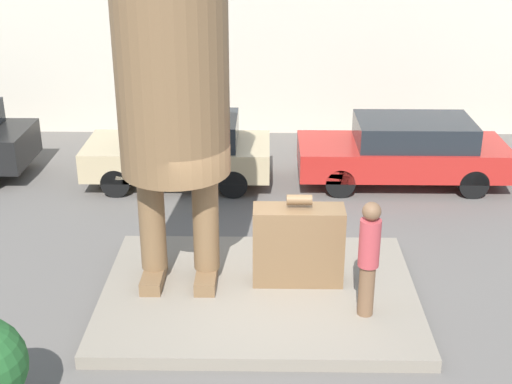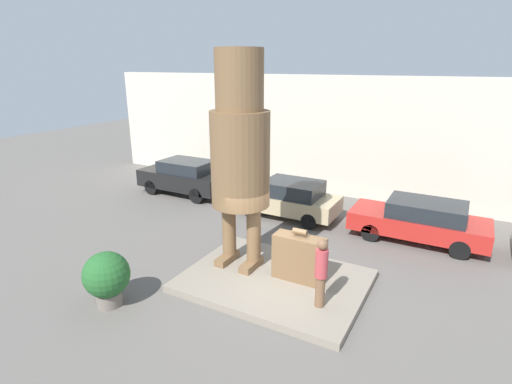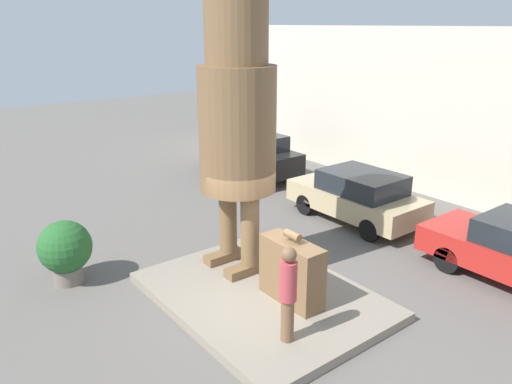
{
  "view_description": "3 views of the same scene",
  "coord_description": "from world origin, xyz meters",
  "px_view_note": "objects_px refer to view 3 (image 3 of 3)",
  "views": [
    {
      "loc": [
        0.11,
        -9.75,
        5.95
      ],
      "look_at": [
        -0.05,
        -0.2,
        1.94
      ],
      "focal_mm": 50.0,
      "sensor_mm": 36.0,
      "label": 1
    },
    {
      "loc": [
        4.31,
        -8.91,
        5.91
      ],
      "look_at": [
        -0.6,
        0.02,
        2.62
      ],
      "focal_mm": 28.0,
      "sensor_mm": 36.0,
      "label": 2
    },
    {
      "loc": [
        7.18,
        -5.73,
        5.53
      ],
      "look_at": [
        -0.15,
        -0.04,
        2.37
      ],
      "focal_mm": 35.0,
      "sensor_mm": 36.0,
      "label": 3
    }
  ],
  "objects_px": {
    "statue_figure": "(237,111)",
    "giant_suitcase": "(292,271)",
    "parked_car_tan": "(357,195)",
    "tourist": "(288,291)",
    "planter_pot": "(65,249)",
    "parked_car_black": "(250,153)"
  },
  "relations": [
    {
      "from": "statue_figure",
      "to": "giant_suitcase",
      "type": "xyz_separation_m",
      "value": [
        1.88,
        -0.06,
        -2.92
      ]
    },
    {
      "from": "statue_figure",
      "to": "parked_car_tan",
      "type": "relative_size",
      "value": 1.52
    },
    {
      "from": "statue_figure",
      "to": "parked_car_tan",
      "type": "height_order",
      "value": "statue_figure"
    },
    {
      "from": "giant_suitcase",
      "to": "parked_car_tan",
      "type": "xyz_separation_m",
      "value": [
        -2.4,
        4.68,
        -0.06
      ]
    },
    {
      "from": "tourist",
      "to": "parked_car_tan",
      "type": "height_order",
      "value": "tourist"
    },
    {
      "from": "parked_car_tan",
      "to": "giant_suitcase",
      "type": "bearing_deg",
      "value": 117.13
    },
    {
      "from": "parked_car_tan",
      "to": "tourist",
      "type": "bearing_deg",
      "value": 120.85
    },
    {
      "from": "statue_figure",
      "to": "tourist",
      "type": "height_order",
      "value": "statue_figure"
    },
    {
      "from": "giant_suitcase",
      "to": "planter_pot",
      "type": "distance_m",
      "value": 5.03
    },
    {
      "from": "tourist",
      "to": "giant_suitcase",
      "type": "bearing_deg",
      "value": 135.36
    },
    {
      "from": "tourist",
      "to": "planter_pot",
      "type": "relative_size",
      "value": 1.24
    },
    {
      "from": "statue_figure",
      "to": "giant_suitcase",
      "type": "distance_m",
      "value": 3.47
    },
    {
      "from": "parked_car_black",
      "to": "giant_suitcase",
      "type": "bearing_deg",
      "value": 147.81
    },
    {
      "from": "tourist",
      "to": "parked_car_tan",
      "type": "bearing_deg",
      "value": 120.85
    },
    {
      "from": "giant_suitcase",
      "to": "tourist",
      "type": "xyz_separation_m",
      "value": [
        0.97,
        -0.95,
        0.34
      ]
    },
    {
      "from": "planter_pot",
      "to": "giant_suitcase",
      "type": "bearing_deg",
      "value": 39.66
    },
    {
      "from": "tourist",
      "to": "parked_car_black",
      "type": "distance_m",
      "value": 10.68
    },
    {
      "from": "giant_suitcase",
      "to": "planter_pot",
      "type": "relative_size",
      "value": 1.03
    },
    {
      "from": "statue_figure",
      "to": "planter_pot",
      "type": "bearing_deg",
      "value": -121.38
    },
    {
      "from": "giant_suitcase",
      "to": "planter_pot",
      "type": "height_order",
      "value": "giant_suitcase"
    },
    {
      "from": "parked_car_black",
      "to": "planter_pot",
      "type": "height_order",
      "value": "parked_car_black"
    },
    {
      "from": "statue_figure",
      "to": "parked_car_black",
      "type": "relative_size",
      "value": 1.43
    }
  ]
}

